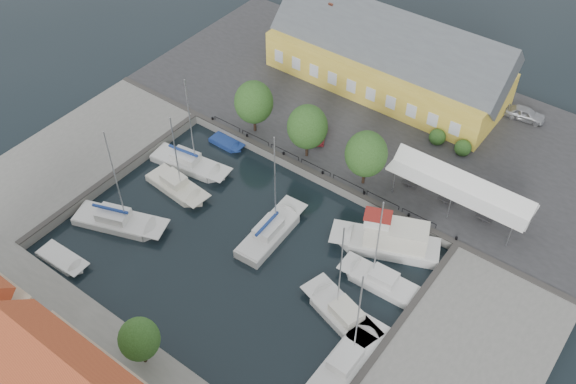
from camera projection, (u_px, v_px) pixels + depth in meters
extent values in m
plane|color=black|center=(250.00, 239.00, 60.86)|extent=(140.00, 140.00, 0.00)
cube|color=#2D2D30|center=(376.00, 115.00, 73.65)|extent=(56.00, 26.00, 1.00)
cube|color=slate|center=(79.00, 155.00, 68.71)|extent=(12.00, 24.00, 1.00)
cube|color=slate|center=(453.00, 377.00, 50.02)|extent=(12.00, 24.00, 1.00)
cube|color=#383533|center=(313.00, 172.00, 66.00)|extent=(56.00, 0.60, 0.12)
cube|color=#383533|center=(115.00, 173.00, 65.90)|extent=(0.60, 24.00, 0.12)
cube|color=#383533|center=(390.00, 335.00, 52.05)|extent=(0.60, 24.00, 0.12)
cylinder|color=black|center=(213.00, 119.00, 72.02)|extent=(0.24, 0.24, 0.40)
cylinder|color=black|center=(247.00, 136.00, 69.90)|extent=(0.24, 0.24, 0.40)
cylinder|color=black|center=(284.00, 154.00, 67.77)|extent=(0.24, 0.24, 0.40)
cylinder|color=black|center=(323.00, 173.00, 65.65)|extent=(0.24, 0.24, 0.40)
cylinder|color=black|center=(364.00, 193.00, 63.53)|extent=(0.24, 0.24, 0.40)
cylinder|color=black|center=(409.00, 215.00, 61.40)|extent=(0.24, 0.24, 0.40)
cylinder|color=black|center=(456.00, 239.00, 59.28)|extent=(0.24, 0.24, 0.40)
cube|color=gold|center=(386.00, 69.00, 75.43)|extent=(28.00, 10.00, 4.50)
cube|color=#474C51|center=(389.00, 43.00, 72.97)|extent=(28.56, 7.60, 7.60)
cube|color=gold|center=(342.00, 26.00, 83.46)|extent=(6.00, 6.00, 3.50)
cube|color=brown|center=(331.00, 7.00, 75.07)|extent=(0.60, 0.60, 1.20)
cube|color=white|center=(460.00, 187.00, 60.60)|extent=(14.00, 4.00, 0.25)
cylinder|color=silver|center=(394.00, 182.00, 63.07)|extent=(0.10, 0.10, 2.70)
cylinder|color=silver|center=(411.00, 162.00, 65.13)|extent=(0.10, 0.10, 2.70)
cylinder|color=silver|center=(449.00, 208.00, 60.52)|extent=(0.10, 0.10, 2.70)
cylinder|color=silver|center=(466.00, 186.00, 62.58)|extent=(0.10, 0.10, 2.70)
cylinder|color=silver|center=(509.00, 236.00, 57.97)|extent=(0.10, 0.10, 2.70)
cylinder|color=silver|center=(525.00, 213.00, 60.03)|extent=(0.10, 0.10, 2.70)
cylinder|color=black|center=(255.00, 123.00, 70.10)|extent=(0.30, 0.30, 2.10)
ellipsoid|color=#234719|center=(254.00, 102.00, 68.11)|extent=(4.20, 4.20, 4.83)
cylinder|color=black|center=(307.00, 148.00, 67.13)|extent=(0.30, 0.30, 2.10)
ellipsoid|color=#234719|center=(307.00, 127.00, 65.14)|extent=(4.20, 4.20, 4.83)
cylinder|color=black|center=(364.00, 175.00, 64.15)|extent=(0.30, 0.30, 2.10)
ellipsoid|color=#234719|center=(366.00, 154.00, 62.16)|extent=(4.20, 4.20, 4.83)
imported|color=#AAACB2|center=(525.00, 114.00, 71.79)|extent=(4.64, 2.42, 1.51)
imported|color=maroon|center=(319.00, 132.00, 69.65)|extent=(3.17, 4.16, 1.31)
cube|color=silver|center=(267.00, 238.00, 60.73)|extent=(3.03, 7.24, 1.50)
cube|color=silver|center=(273.00, 227.00, 60.70)|extent=(2.99, 8.65, 0.08)
cube|color=silver|center=(268.00, 228.00, 59.95)|extent=(1.96, 2.93, 0.90)
cylinder|color=silver|center=(275.00, 183.00, 57.30)|extent=(0.12, 0.12, 10.67)
cube|color=navy|center=(267.00, 224.00, 59.32)|extent=(0.40, 3.56, 0.22)
cube|color=silver|center=(394.00, 249.00, 59.86)|extent=(8.82, 6.04, 1.80)
cube|color=silver|center=(384.00, 240.00, 59.37)|extent=(10.30, 6.56, 0.08)
cube|color=silver|center=(396.00, 234.00, 58.45)|extent=(6.26, 4.62, 2.20)
cube|color=silver|center=(378.00, 220.00, 57.79)|extent=(2.75, 2.45, 1.20)
cube|color=maroon|center=(378.00, 215.00, 57.33)|extent=(2.98, 2.61, 0.10)
cube|color=silver|center=(384.00, 286.00, 56.87)|extent=(5.98, 2.70, 1.30)
cube|color=silver|center=(377.00, 277.00, 56.69)|extent=(7.16, 2.64, 0.08)
cube|color=silver|center=(384.00, 277.00, 56.12)|extent=(2.42, 1.77, 0.90)
cylinder|color=silver|center=(378.00, 241.00, 53.66)|extent=(0.12, 0.12, 9.21)
cube|color=silver|center=(347.00, 321.00, 54.21)|extent=(7.17, 4.55, 1.30)
cube|color=silver|center=(341.00, 310.00, 54.20)|extent=(8.42, 4.82, 0.08)
cube|color=silver|center=(346.00, 312.00, 53.49)|extent=(3.09, 2.57, 0.90)
cylinder|color=silver|center=(340.00, 269.00, 51.00)|extent=(0.12, 0.12, 9.99)
cube|color=silver|center=(343.00, 368.00, 51.09)|extent=(2.82, 6.98, 1.30)
cube|color=silver|center=(350.00, 355.00, 51.10)|extent=(2.72, 8.37, 0.08)
cube|color=silver|center=(346.00, 358.00, 50.38)|extent=(1.90, 2.80, 0.90)
cylinder|color=silver|center=(358.00, 316.00, 48.01)|extent=(0.12, 0.12, 9.72)
cube|color=silver|center=(185.00, 164.00, 68.31)|extent=(7.60, 3.63, 1.30)
cube|color=silver|center=(192.00, 162.00, 67.51)|extent=(9.03, 3.73, 0.08)
cube|color=silver|center=(185.00, 157.00, 67.44)|extent=(3.14, 2.18, 0.90)
cylinder|color=silver|center=(191.00, 124.00, 63.62)|extent=(0.12, 0.12, 10.65)
cube|color=navy|center=(183.00, 151.00, 66.97)|extent=(3.65, 0.73, 0.22)
cube|color=silver|center=(174.00, 187.00, 65.84)|extent=(6.17, 3.10, 1.30)
cube|color=silver|center=(178.00, 185.00, 65.01)|extent=(7.36, 3.10, 0.08)
cube|color=silver|center=(174.00, 179.00, 64.97)|extent=(2.53, 1.96, 0.90)
cylinder|color=silver|center=(176.00, 154.00, 61.68)|extent=(0.12, 0.12, 8.96)
cube|color=silver|center=(114.00, 222.00, 62.30)|extent=(8.07, 5.25, 1.30)
cube|color=silver|center=(121.00, 220.00, 61.62)|extent=(9.46, 5.65, 0.08)
cube|color=silver|center=(113.00, 215.00, 61.45)|extent=(3.50, 2.86, 0.90)
cylinder|color=silver|center=(116.00, 179.00, 57.63)|extent=(0.12, 0.12, 11.09)
cube|color=navy|center=(110.00, 209.00, 60.96)|extent=(3.63, 1.48, 0.22)
cube|color=silver|center=(60.00, 259.00, 59.06)|extent=(4.35, 2.18, 0.90)
cube|color=silver|center=(63.00, 258.00, 58.50)|extent=(5.20, 2.13, 0.08)
cube|color=navy|center=(225.00, 143.00, 70.77)|extent=(3.31, 1.67, 0.80)
cube|color=navy|center=(227.00, 142.00, 70.28)|extent=(3.97, 1.61, 0.08)
cube|color=brown|center=(19.00, 350.00, 39.29)|extent=(0.70, 0.70, 1.00)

